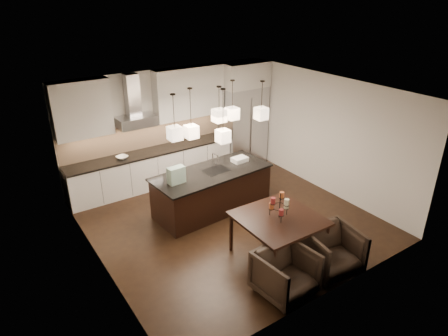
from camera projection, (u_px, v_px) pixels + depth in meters
floor at (229, 220)px, 8.60m from camera, size 5.50×5.50×0.02m
ceiling at (230, 91)px, 7.43m from camera, size 5.50×5.50×0.02m
wall_back at (168, 124)px, 10.09m from camera, size 5.50×0.02×2.80m
wall_front at (335, 221)px, 5.93m from camera, size 5.50×0.02×2.80m
wall_left at (93, 197)px, 6.61m from camera, size 0.02×5.50×2.80m
wall_right at (326, 134)px, 9.41m from camera, size 0.02×5.50×2.80m
refrigerator at (243, 126)px, 11.01m from camera, size 1.20×0.72×2.15m
fridge_panel at (244, 75)px, 10.43m from camera, size 1.26×0.72×0.65m
lower_cabinets at (153, 169)px, 9.93m from camera, size 4.21×0.62×0.88m
countertop at (152, 152)px, 9.74m from camera, size 4.21×0.66×0.04m
backsplash at (146, 135)px, 9.82m from camera, size 4.21×0.02×0.63m
upper_cab_left at (81, 109)px, 8.56m from camera, size 1.25×0.35×1.25m
upper_cab_right at (189, 92)px, 9.91m from camera, size 1.85×0.35×1.25m
hood_canopy at (136, 121)px, 9.28m from camera, size 0.90×0.52×0.24m
hood_chimney at (132, 95)px, 9.11m from camera, size 0.30×0.28×0.96m
fruit_bowl at (122, 157)px, 9.29m from camera, size 0.33×0.33×0.06m
island_body at (212, 191)px, 8.83m from camera, size 2.61×1.19×0.90m
island_top at (212, 172)px, 8.63m from camera, size 2.70×1.28×0.04m
faucet at (213, 160)px, 8.67m from camera, size 0.12×0.25×0.39m
tote_bag at (176, 175)px, 8.05m from camera, size 0.36×0.21×0.35m
food_container at (240, 159)px, 9.08m from camera, size 0.36×0.27×0.10m
dining_table at (278, 237)px, 7.28m from camera, size 1.40×1.40×0.83m
candelabra at (280, 205)px, 7.01m from camera, size 0.40×0.40×0.49m
candle_a at (286, 205)px, 7.11m from camera, size 0.09×0.09×0.11m
candle_b at (271, 206)px, 7.09m from camera, size 0.09×0.09×0.11m
candle_c at (281, 212)px, 6.89m from camera, size 0.09×0.09×0.11m
candle_d at (282, 195)px, 7.09m from camera, size 0.09×0.09×0.11m
candle_e at (273, 201)px, 6.90m from camera, size 0.09×0.09×0.11m
candle_f at (287, 202)px, 6.86m from camera, size 0.09×0.09×0.11m
armchair_left at (286, 273)px, 6.39m from camera, size 0.92×0.95×0.79m
armchair_right at (332, 251)px, 6.92m from camera, size 1.00×1.02×0.81m
pendant_a at (175, 133)px, 7.58m from camera, size 0.24×0.24×0.26m
pendant_b at (191, 132)px, 8.05m from camera, size 0.24×0.24×0.26m
pendant_c at (219, 116)px, 8.06m from camera, size 0.24×0.24×0.26m
pendant_d at (232, 113)px, 8.63m from camera, size 0.24×0.24×0.26m
pendant_e at (261, 113)px, 8.55m from camera, size 0.24×0.24×0.26m
pendant_f at (223, 136)px, 8.03m from camera, size 0.24×0.24×0.26m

